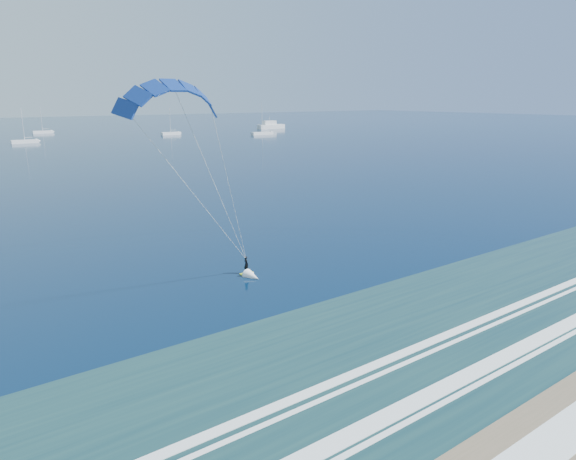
% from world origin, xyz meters
% --- Properties ---
extents(kitesurfer_rig, '(14.79, 8.60, 17.85)m').
position_xyz_m(kitesurfer_rig, '(-8.09, 24.84, 9.06)').
color(kitesurfer_rig, '#CBE41A').
rests_on(kitesurfer_rig, ground).
extents(motor_yacht, '(14.62, 3.90, 6.09)m').
position_xyz_m(motor_yacht, '(122.67, 209.62, 1.59)').
color(motor_yacht, white).
rests_on(motor_yacht, ground).
extents(sailboat_3, '(8.71, 2.40, 12.09)m').
position_xyz_m(sailboat_3, '(5.82, 190.28, 0.69)').
color(sailboat_3, white).
rests_on(sailboat_3, ground).
extents(sailboat_4, '(8.35, 2.40, 11.40)m').
position_xyz_m(sailboat_4, '(21.54, 240.48, 0.68)').
color(sailboat_4, white).
rests_on(sailboat_4, ground).
extents(sailboat_5, '(8.26, 2.40, 11.34)m').
position_xyz_m(sailboat_5, '(63.77, 198.68, 0.68)').
color(sailboat_5, white).
rests_on(sailboat_5, ground).
extents(sailboat_6, '(10.09, 2.40, 13.49)m').
position_xyz_m(sailboat_6, '(95.73, 176.44, 0.69)').
color(sailboat_6, white).
rests_on(sailboat_6, ground).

